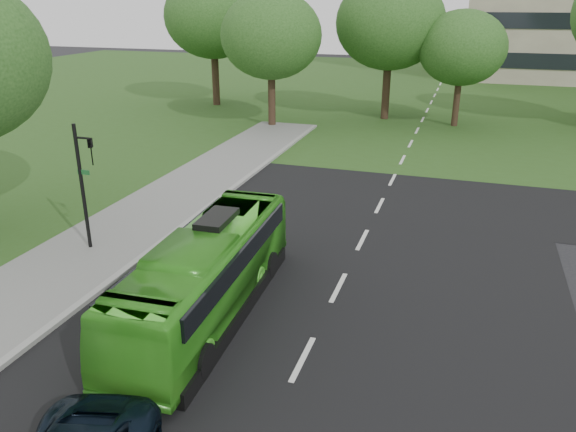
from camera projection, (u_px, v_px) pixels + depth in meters
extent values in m
plane|color=black|center=(323.00, 320.00, 16.14)|extent=(160.00, 160.00, 0.00)
cube|color=black|center=(407.00, 151.00, 33.86)|extent=(14.00, 120.00, 0.01)
cube|color=black|center=(392.00, 180.00, 28.55)|extent=(80.00, 12.00, 0.01)
cube|color=silver|center=(395.00, 174.00, 29.43)|extent=(0.15, 90.00, 0.01)
cube|color=#2D511B|center=(437.00, 91.00, 56.02)|extent=(120.00, 60.00, 0.01)
cylinder|color=black|center=(272.00, 102.00, 39.90)|extent=(0.53, 0.53, 3.50)
ellipsoid|color=#224A18|center=(271.00, 35.00, 38.26)|extent=(6.95, 6.95, 5.90)
cylinder|color=black|center=(386.00, 94.00, 42.40)|extent=(0.58, 0.58, 3.83)
ellipsoid|color=#224A18|center=(390.00, 23.00, 40.56)|extent=(7.88, 7.88, 6.70)
cylinder|color=black|center=(456.00, 105.00, 40.14)|extent=(0.46, 0.46, 3.03)
ellipsoid|color=#224A18|center=(462.00, 48.00, 38.72)|extent=(6.03, 6.03, 5.13)
cylinder|color=black|center=(216.00, 81.00, 48.01)|extent=(0.61, 0.61, 4.06)
ellipsoid|color=#224A18|center=(213.00, 16.00, 46.12)|extent=(7.96, 7.96, 6.76)
imported|color=green|center=(207.00, 274.00, 16.04)|extent=(2.52, 9.22, 2.55)
cylinder|color=black|center=(83.00, 190.00, 19.75)|extent=(0.13, 0.13, 4.69)
cylinder|color=black|center=(83.00, 138.00, 18.97)|extent=(0.66, 0.08, 0.08)
imported|color=black|center=(91.00, 152.00, 19.07)|extent=(0.20, 0.22, 0.94)
cube|color=#195926|center=(84.00, 172.00, 19.47)|extent=(0.47, 0.04, 0.17)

